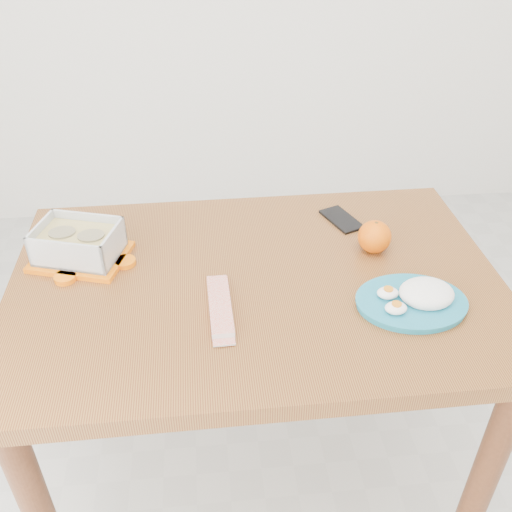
{
  "coord_description": "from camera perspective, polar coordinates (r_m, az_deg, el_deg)",
  "views": [
    {
      "loc": [
        -0.22,
        -0.82,
        1.51
      ],
      "look_at": [
        -0.12,
        0.16,
        0.81
      ],
      "focal_mm": 40.0,
      "sensor_mm": 36.0,
      "label": 1
    }
  ],
  "objects": [
    {
      "name": "dining_table",
      "position": [
        1.32,
        0.0,
        -6.19
      ],
      "size": [
        1.07,
        0.72,
        0.75
      ],
      "rotation": [
        0.0,
        0.0,
        0.01
      ],
      "color": "brown",
      "rests_on": "ground"
    },
    {
      "name": "food_container",
      "position": [
        1.34,
        -17.33,
        1.19
      ],
      "size": [
        0.24,
        0.2,
        0.09
      ],
      "rotation": [
        0.0,
        0.0,
        -0.29
      ],
      "color": "orange",
      "rests_on": "dining_table"
    },
    {
      "name": "orange_fruit",
      "position": [
        1.34,
        11.77,
        1.9
      ],
      "size": [
        0.08,
        0.08,
        0.08
      ],
      "primitive_type": "sphere",
      "color": "orange",
      "rests_on": "dining_table"
    },
    {
      "name": "rice_plate",
      "position": [
        1.21,
        15.76,
        -4.0
      ],
      "size": [
        0.23,
        0.23,
        0.06
      ],
      "rotation": [
        0.0,
        0.0,
        -0.04
      ],
      "color": "teal",
      "rests_on": "dining_table"
    },
    {
      "name": "candy_bar",
      "position": [
        1.16,
        -3.61,
        -5.08
      ],
      "size": [
        0.05,
        0.18,
        0.02
      ],
      "primitive_type": "cube",
      "rotation": [
        0.0,
        0.0,
        1.59
      ],
      "color": "red",
      "rests_on": "dining_table"
    },
    {
      "name": "smartphone",
      "position": [
        1.46,
        8.55,
        3.64
      ],
      "size": [
        0.1,
        0.13,
        0.01
      ],
      "primitive_type": "cube",
      "rotation": [
        0.0,
        0.0,
        0.38
      ],
      "color": "black",
      "rests_on": "dining_table"
    }
  ]
}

